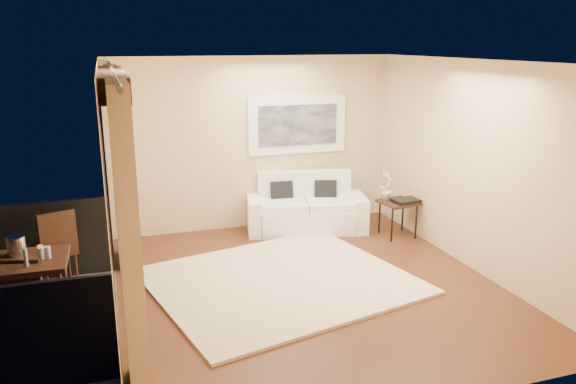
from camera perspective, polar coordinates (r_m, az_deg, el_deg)
floor at (r=6.99m, az=2.13°, el=-9.56°), size 5.00×5.00×0.00m
room_shell at (r=5.97m, az=-17.56°, el=10.61°), size 5.00×6.40×5.00m
balcony at (r=6.65m, az=-26.25°, el=-10.90°), size 1.81×2.60×1.17m
curtains at (r=6.16m, az=-16.50°, el=-0.40°), size 0.16×4.80×2.64m
artwork at (r=9.00m, az=0.97°, el=6.84°), size 1.62×0.07×0.92m
rug at (r=7.09m, az=-0.78°, el=-9.01°), size 3.53×3.24×0.04m
sofa at (r=8.94m, az=1.81°, el=-1.80°), size 1.98×1.16×0.89m
side_table at (r=8.71m, az=11.14°, el=-1.30°), size 0.58×0.58×0.56m
tray at (r=8.65m, az=11.88°, el=-0.87°), size 0.40×0.31×0.05m
orchid at (r=8.67m, az=10.02°, el=0.75°), size 0.31×0.30×0.49m
bistro_table at (r=6.14m, az=-24.75°, el=-6.92°), size 0.72×0.72×0.84m
balcony_chair_far at (r=7.28m, az=-22.38°, el=-4.88°), size 0.53×0.54×0.98m
balcony_chair_near at (r=6.11m, az=-25.54°, el=-9.73°), size 0.46×0.46×0.88m
ice_bucket at (r=6.23m, az=-25.89°, el=-4.97°), size 0.18×0.18×0.20m
candle at (r=6.25m, az=-23.86°, el=-5.30°), size 0.06×0.06×0.07m
vase at (r=5.90m, az=-25.11°, el=-6.06°), size 0.04×0.04×0.18m
glass_a at (r=6.04m, az=-23.78°, el=-5.74°), size 0.06×0.06×0.12m
glass_b at (r=6.04m, az=-23.24°, el=-5.65°), size 0.06×0.06×0.12m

